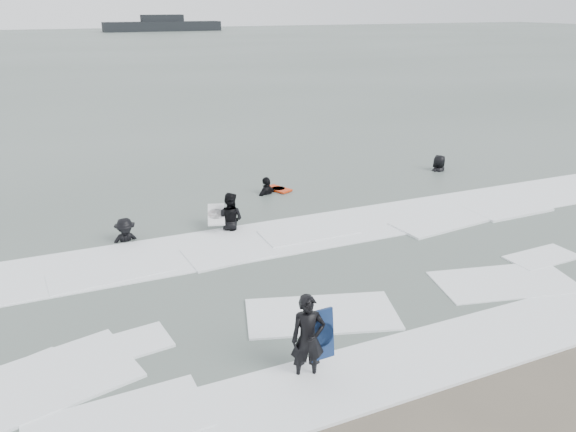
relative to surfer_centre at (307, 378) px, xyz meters
name	(u,v)px	position (x,y,z in m)	size (l,w,h in m)	color
ground	(386,349)	(1.84, 0.22, 0.00)	(320.00, 320.00, 0.00)	brown
sea	(82,51)	(1.84, 80.22, 0.06)	(320.00, 320.00, 0.00)	#47544C
surfer_centre	(307,378)	(0.00, 0.00, 0.00)	(0.63, 0.41, 1.72)	black
surfer_wading	(230,230)	(0.88, 7.44, 0.00)	(0.85, 0.67, 1.76)	black
surfer_breaker	(126,243)	(-2.18, 7.67, 0.00)	(1.05, 0.60, 1.62)	black
surfer_right_near	(267,195)	(3.13, 10.16, 0.00)	(1.07, 0.44, 1.82)	black
surfer_right_far	(438,172)	(10.66, 10.16, 0.00)	(0.91, 0.59, 1.85)	black
surf_foam	(308,271)	(1.84, 3.92, 0.04)	(30.03, 9.06, 0.09)	white
bodyboards	(265,228)	(1.48, 6.03, 0.50)	(4.02, 10.94, 1.25)	#10224B
vessel_horizon	(163,25)	(24.96, 137.84, 1.43)	(28.28, 5.05, 3.84)	black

